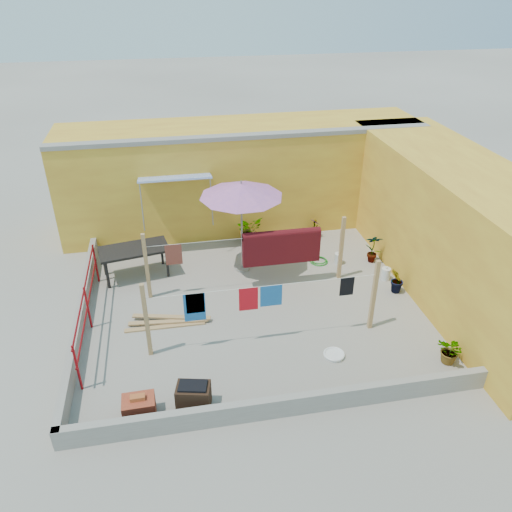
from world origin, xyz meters
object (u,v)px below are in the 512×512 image
Objects in this scene: outdoor_table at (134,251)px; water_jug_b at (338,258)px; patio_umbrella at (241,191)px; brazier at (194,396)px; brick_stack at (139,408)px; plant_back_a at (249,230)px; white_basin at (334,355)px; green_hose at (319,261)px; water_jug_a at (386,274)px.

water_jug_b is (5.58, -0.41, -0.59)m from outdoor_table.
brazier is (-1.71, -4.79, -2.06)m from patio_umbrella.
water_jug_b is at bearing -4.25° from outdoor_table.
plant_back_a reaches higher than brick_stack.
brazier reaches higher than white_basin.
brazier is at bearing -108.91° from plant_back_a.
white_basin reaches higher than green_hose.
plant_back_a is (3.31, 1.28, -0.33)m from outdoor_table.
water_jug_a is at bearing -18.28° from patio_umbrella.
outdoor_table reaches higher than green_hose.
patio_umbrella is 4.44m from water_jug_a.
outdoor_table is 2.72× the size of brazier.
green_hose is 2.35m from plant_back_a.
patio_umbrella is 3.19m from green_hose.
white_basin is at bearing -130.84° from water_jug_a.
patio_umbrella is at bearing -4.27° from outdoor_table.
water_jug_a is at bearing -12.32° from outdoor_table.
outdoor_table is 3.56m from plant_back_a.
white_basin is at bearing -70.84° from patio_umbrella.
patio_umbrella is 5.49m from brazier.
patio_umbrella is 3.76× the size of brazier.
green_hose is at bearing 140.99° from water_jug_a.
patio_umbrella is 6.97× the size of water_jug_a.
patio_umbrella is at bearing 60.64° from brick_stack.
brick_stack is at bearing -135.59° from green_hose.
plant_back_a reaches higher than green_hose.
outdoor_table reaches higher than brick_stack.
plant_back_a is (2.15, 6.29, 0.15)m from brazier.
patio_umbrella is 5.14× the size of green_hose.
water_jug_b is (-0.97, 1.02, -0.01)m from water_jug_a.
outdoor_table reaches higher than brazier.
green_hose is at bearing -2.59° from outdoor_table.
water_jug_a is at bearing -46.24° from water_jug_b.
water_jug_a is 0.74× the size of green_hose.
green_hose is at bearing -40.72° from plant_back_a.
brick_stack is at bearing -150.53° from water_jug_a.
plant_back_a reaches higher than brazier.
brazier is 3.20m from white_basin.
outdoor_table is 3.18× the size of brick_stack.
outdoor_table is at bearing 135.72° from white_basin.
brazier is 6.47m from water_jug_a.
white_basin is at bearing -110.04° from water_jug_b.
brick_stack is 6.89m from green_hose.
plant_back_a is at bearing 63.45° from brick_stack.
brick_stack is (0.15, -5.05, -0.53)m from outdoor_table.
brazier is 1.37× the size of green_hose.
brick_stack is 1.01m from brazier.
water_jug_a reaches higher than green_hose.
brazier is at bearing -129.31° from green_hose.
brick_stack is 1.17× the size of green_hose.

